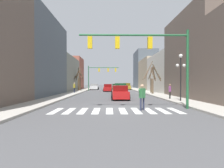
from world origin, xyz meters
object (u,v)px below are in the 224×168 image
at_px(car_parked_right_near, 120,90).
at_px(car_driving_toward_lane, 120,93).
at_px(street_lamp_right_corner, 181,68).
at_px(street_tree_left_near, 78,80).
at_px(car_parked_left_near, 127,86).
at_px(car_parked_right_mid, 108,88).
at_px(street_tree_right_near, 151,80).
at_px(car_driving_away_lane, 117,89).
at_px(traffic_signal_far, 100,72).
at_px(traffic_signal_near, 146,49).
at_px(pedestrian_near_right_corner, 170,90).
at_px(street_tree_left_mid, 153,79).
at_px(car_parked_left_mid, 95,87).
at_px(pedestrian_on_right_sidewalk, 74,87).
at_px(street_tree_left_far, 80,81).
at_px(pedestrian_crossing_street, 142,95).

distance_m(car_parked_right_near, car_driving_toward_lane, 6.03).
relative_size(street_lamp_right_corner, street_tree_left_near, 0.88).
relative_size(car_parked_left_near, car_driving_toward_lane, 1.04).
distance_m(car_parked_right_mid, street_tree_right_near, 10.52).
xyz_separation_m(car_driving_away_lane, street_tree_right_near, (5.81, -1.86, 1.48)).
relative_size(traffic_signal_far, car_parked_right_near, 1.51).
distance_m(traffic_signal_near, pedestrian_near_right_corner, 8.20).
bearing_deg(car_parked_left_near, street_tree_left_mid, -173.20).
height_order(street_lamp_right_corner, car_parked_left_mid, street_lamp_right_corner).
xyz_separation_m(traffic_signal_far, street_tree_right_near, (9.38, -10.35, -2.01)).
relative_size(pedestrian_on_right_sidewalk, pedestrian_near_right_corner, 1.08).
height_order(car_parked_right_mid, pedestrian_on_right_sidewalk, pedestrian_on_right_sidewalk).
distance_m(pedestrian_on_right_sidewalk, street_tree_right_near, 13.37).
bearing_deg(pedestrian_on_right_sidewalk, car_parked_right_near, 65.49).
xyz_separation_m(car_parked_left_mid, car_driving_toward_lane, (5.03, -26.11, 0.01)).
bearing_deg(car_parked_right_mid, street_tree_left_far, -98.51).
xyz_separation_m(street_lamp_right_corner, pedestrian_near_right_corner, (-0.22, 2.29, -2.23)).
xyz_separation_m(traffic_signal_far, pedestrian_crossing_street, (4.31, -28.48, -3.21)).
distance_m(car_parked_left_mid, street_tree_left_near, 8.05).
bearing_deg(car_parked_right_near, street_tree_left_mid, -72.21).
relative_size(pedestrian_crossing_street, street_tree_left_far, 0.36).
bearing_deg(street_lamp_right_corner, car_parked_right_near, 119.73).
bearing_deg(traffic_signal_near, pedestrian_near_right_corner, 57.77).
height_order(pedestrian_crossing_street, pedestrian_on_right_sidewalk, pedestrian_on_right_sidewalk).
xyz_separation_m(traffic_signal_far, car_parked_right_mid, (1.81, -3.20, -3.54)).
height_order(street_lamp_right_corner, street_tree_left_mid, street_tree_left_mid).
height_order(traffic_signal_far, street_tree_right_near, traffic_signal_far).
bearing_deg(car_parked_left_mid, street_lamp_right_corner, -159.97).
bearing_deg(car_parked_right_near, street_tree_left_near, 33.26).
relative_size(car_parked_right_near, car_parked_right_mid, 0.99).
distance_m(traffic_signal_far, pedestrian_on_right_sidewalk, 11.37).
xyz_separation_m(traffic_signal_far, car_parked_left_near, (6.77, 6.36, -3.47)).
bearing_deg(car_driving_toward_lane, street_tree_left_near, 23.00).
height_order(pedestrian_crossing_street, street_tree_left_near, street_tree_left_near).
distance_m(car_parked_left_mid, car_parked_left_near, 8.57).
relative_size(street_lamp_right_corner, car_parked_left_near, 1.02).
bearing_deg(pedestrian_near_right_corner, car_parked_right_mid, -132.83).
bearing_deg(pedestrian_near_right_corner, car_driving_toward_lane, -72.41).
bearing_deg(car_parked_left_mid, street_tree_left_far, 161.16).
relative_size(car_parked_left_mid, pedestrian_near_right_corner, 2.64).
relative_size(pedestrian_crossing_street, street_tree_left_near, 0.35).
distance_m(car_parked_left_near, car_driving_toward_lane, 27.25).
relative_size(traffic_signal_far, car_driving_away_lane, 1.52).
height_order(car_parked_right_mid, street_tree_left_mid, street_tree_left_mid).
relative_size(street_lamp_right_corner, street_tree_left_mid, 0.88).
distance_m(car_parked_right_near, car_parked_left_mid, 20.82).
bearing_deg(street_tree_right_near, car_parked_right_mid, 136.64).
bearing_deg(car_parked_left_near, pedestrian_on_right_sidewalk, 147.07).
distance_m(pedestrian_near_right_corner, street_tree_left_far, 23.30).
bearing_deg(street_tree_left_near, car_parked_left_near, 35.62).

